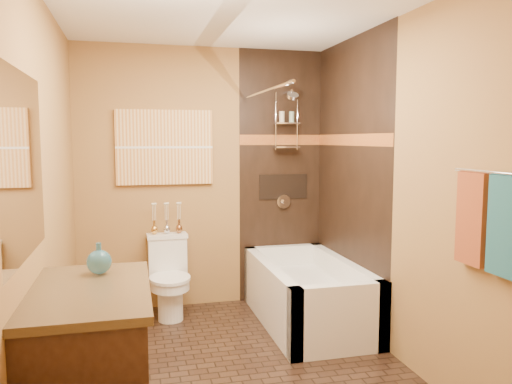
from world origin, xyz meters
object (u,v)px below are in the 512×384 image
object	(u,v)px
sunset_painting	(165,147)
vanity	(89,371)
bathtub	(307,298)
toilet	(169,276)

from	to	relation	value
sunset_painting	vanity	size ratio (longest dim) A/B	0.91
bathtub	toilet	xyz separation A→B (m)	(-1.17, 0.47, 0.15)
bathtub	vanity	distance (m)	2.28
toilet	vanity	world-z (taller)	vanity
bathtub	toilet	size ratio (longest dim) A/B	2.03
toilet	vanity	xyz separation A→B (m)	(-0.55, -1.95, 0.07)
bathtub	vanity	world-z (taller)	vanity
vanity	bathtub	bearing A→B (deg)	40.69
toilet	bathtub	bearing A→B (deg)	-23.75
sunset_painting	toilet	distance (m)	1.20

